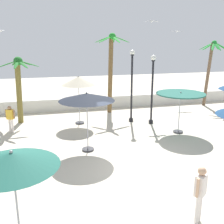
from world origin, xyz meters
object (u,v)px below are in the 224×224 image
object	(u,v)px
seagull_0	(0,31)
seagull_1	(152,21)
patio_umbrella_4	(78,81)
palm_tree_0	(19,81)
guest_0	(10,117)
patio_umbrella_5	(181,96)
lamp_post_1	(152,86)
guest_1	(200,189)
palm_tree_3	(210,64)
lamp_post_0	(132,84)
seagull_2	(177,31)
patio_umbrella_0	(12,160)
palm_tree_1	(111,65)
patio_umbrella_3	(87,98)

from	to	relation	value
seagull_0	seagull_1	size ratio (longest dim) A/B	1.22
patio_umbrella_4	palm_tree_0	distance (m)	3.67
guest_0	patio_umbrella_5	bearing A→B (deg)	-14.46
lamp_post_1	seagull_1	distance (m)	4.62
patio_umbrella_5	seagull_0	bearing A→B (deg)	143.92
patio_umbrella_4	guest_1	size ratio (longest dim) A/B	1.73
palm_tree_3	lamp_post_1	bearing A→B (deg)	-151.25
guest_0	seagull_1	xyz separation A→B (m)	(9.06, 2.04, 5.31)
lamp_post_0	seagull_0	world-z (taller)	seagull_0
lamp_post_0	seagull_2	world-z (taller)	seagull_2
patio_umbrella_5	guest_0	world-z (taller)	patio_umbrella_5
patio_umbrella_4	palm_tree_3	size ratio (longest dim) A/B	0.60
patio_umbrella_5	seagull_0	distance (m)	12.67
patio_umbrella_4	patio_umbrella_5	distance (m)	6.00
palm_tree_0	seagull_2	world-z (taller)	seagull_2
patio_umbrella_0	patio_umbrella_5	size ratio (longest dim) A/B	0.98
guest_1	seagull_0	xyz separation A→B (m)	(-6.72, 14.23, 4.57)
palm_tree_3	lamp_post_0	bearing A→B (deg)	-159.63
lamp_post_1	seagull_0	bearing A→B (deg)	149.91
patio_umbrella_4	guest_1	world-z (taller)	patio_umbrella_4
seagull_2	patio_umbrella_5	bearing A→B (deg)	-114.78
seagull_2	lamp_post_1	bearing A→B (deg)	-126.87
patio_umbrella_0	guest_0	bearing A→B (deg)	97.21
patio_umbrella_0	palm_tree_1	xyz separation A→B (m)	(5.34, 11.84, 1.04)
patio_umbrella_0	guest_0	size ratio (longest dim) A/B	1.69
palm_tree_1	seagull_1	size ratio (longest dim) A/B	5.53
seagull_2	patio_umbrella_3	bearing A→B (deg)	-134.34
palm_tree_0	seagull_1	bearing A→B (deg)	1.67
palm_tree_1	guest_0	xyz separation A→B (m)	(-6.48, -2.83, -2.44)
seagull_1	patio_umbrella_4	bearing A→B (deg)	-164.88
patio_umbrella_5	guest_0	bearing A→B (deg)	165.54
palm_tree_3	guest_0	xyz separation A→B (m)	(-14.39, -2.97, -2.34)
patio_umbrella_4	palm_tree_0	bearing A→B (deg)	162.09
lamp_post_0	guest_0	size ratio (longest dim) A/B	2.93
patio_umbrella_0	lamp_post_0	xyz separation A→B (m)	(6.04, 9.31, 0.11)
seagull_2	patio_umbrella_0	bearing A→B (deg)	-128.45
patio_umbrella_5	lamp_post_1	bearing A→B (deg)	113.29
palm_tree_3	guest_0	bearing A→B (deg)	-168.32
palm_tree_1	palm_tree_0	bearing A→B (deg)	-170.28
palm_tree_1	lamp_post_0	size ratio (longest dim) A/B	1.23
seagull_1	patio_umbrella_0	bearing A→B (deg)	-125.59
patio_umbrella_4	lamp_post_0	xyz separation A→B (m)	(3.24, -0.37, -0.22)
guest_0	guest_1	distance (m)	11.15
guest_1	seagull_2	xyz separation A→B (m)	(6.82, 15.07, 4.66)
lamp_post_1	guest_1	world-z (taller)	lamp_post_1
palm_tree_1	guest_1	world-z (taller)	palm_tree_1
palm_tree_0	seagull_0	distance (m)	4.44
lamp_post_0	palm_tree_1	bearing A→B (deg)	105.42
patio_umbrella_3	lamp_post_0	size ratio (longest dim) A/B	0.63
patio_umbrella_4	palm_tree_1	size ratio (longest dim) A/B	0.54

